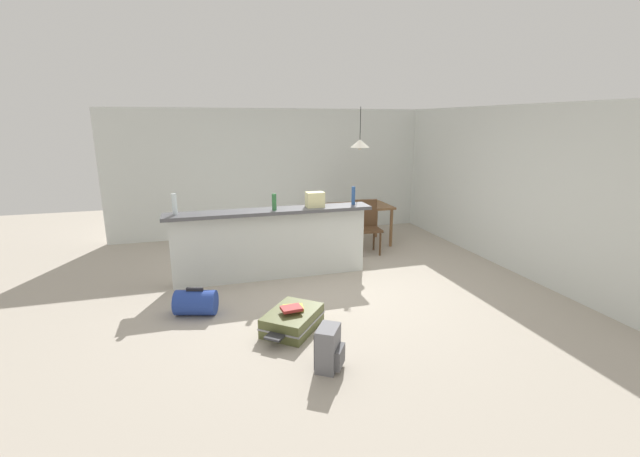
# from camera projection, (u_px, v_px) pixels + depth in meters

# --- Properties ---
(ground_plane) EXTENTS (13.00, 13.00, 0.05)m
(ground_plane) POSITION_uv_depth(u_px,v_px,m) (321.00, 286.00, 6.03)
(ground_plane) COLOR #ADA393
(wall_back) EXTENTS (6.60, 0.10, 2.50)m
(wall_back) POSITION_uv_depth(u_px,v_px,m) (278.00, 172.00, 8.55)
(wall_back) COLOR silver
(wall_back) RESTS_ON ground_plane
(wall_right) EXTENTS (0.10, 6.00, 2.50)m
(wall_right) POSITION_uv_depth(u_px,v_px,m) (496.00, 185.00, 6.82)
(wall_right) COLOR silver
(wall_right) RESTS_ON ground_plane
(partition_half_wall) EXTENTS (2.80, 0.20, 0.98)m
(partition_half_wall) POSITION_uv_depth(u_px,v_px,m) (272.00, 246.00, 6.16)
(partition_half_wall) COLOR silver
(partition_half_wall) RESTS_ON ground_plane
(bar_countertop) EXTENTS (2.96, 0.40, 0.05)m
(bar_countertop) POSITION_uv_depth(u_px,v_px,m) (271.00, 211.00, 6.03)
(bar_countertop) COLOR #4C4C51
(bar_countertop) RESTS_ON partition_half_wall
(bottle_clear) EXTENTS (0.07, 0.07, 0.28)m
(bottle_clear) POSITION_uv_depth(u_px,v_px,m) (174.00, 204.00, 5.67)
(bottle_clear) COLOR silver
(bottle_clear) RESTS_ON bar_countertop
(bottle_green) EXTENTS (0.06, 0.06, 0.23)m
(bottle_green) POSITION_uv_depth(u_px,v_px,m) (274.00, 202.00, 5.95)
(bottle_green) COLOR #2D6B38
(bottle_green) RESTS_ON bar_countertop
(bottle_blue) EXTENTS (0.06, 0.06, 0.27)m
(bottle_blue) POSITION_uv_depth(u_px,v_px,m) (353.00, 196.00, 6.36)
(bottle_blue) COLOR #284C89
(bottle_blue) RESTS_ON bar_countertop
(grocery_bag) EXTENTS (0.26, 0.18, 0.22)m
(grocery_bag) POSITION_uv_depth(u_px,v_px,m) (315.00, 200.00, 6.18)
(grocery_bag) COLOR beige
(grocery_bag) RESTS_ON bar_countertop
(dining_table) EXTENTS (1.10, 0.80, 0.74)m
(dining_table) POSITION_uv_depth(u_px,v_px,m) (360.00, 210.00, 7.87)
(dining_table) COLOR brown
(dining_table) RESTS_ON ground_plane
(dining_chair_near_partition) EXTENTS (0.43, 0.43, 0.93)m
(dining_chair_near_partition) POSITION_uv_depth(u_px,v_px,m) (367.00, 224.00, 7.38)
(dining_chair_near_partition) COLOR #4C331E
(dining_chair_near_partition) RESTS_ON ground_plane
(pendant_lamp) EXTENTS (0.34, 0.34, 0.74)m
(pendant_lamp) POSITION_uv_depth(u_px,v_px,m) (360.00, 143.00, 7.46)
(pendant_lamp) COLOR black
(suitcase_flat_olive) EXTENTS (0.82, 0.85, 0.22)m
(suitcase_flat_olive) POSITION_uv_depth(u_px,v_px,m) (292.00, 320.00, 4.70)
(suitcase_flat_olive) COLOR #51562D
(suitcase_flat_olive) RESTS_ON ground_plane
(backpack_grey) EXTENTS (0.33, 0.33, 0.42)m
(backpack_grey) POSITION_uv_depth(u_px,v_px,m) (329.00, 349.00, 3.93)
(backpack_grey) COLOR slate
(backpack_grey) RESTS_ON ground_plane
(duffel_bag_blue) EXTENTS (0.55, 0.42, 0.34)m
(duffel_bag_blue) POSITION_uv_depth(u_px,v_px,m) (196.00, 303.00, 5.06)
(duffel_bag_blue) COLOR #233D93
(duffel_bag_blue) RESTS_ON ground_plane
(book_stack) EXTENTS (0.27, 0.26, 0.07)m
(book_stack) POSITION_uv_depth(u_px,v_px,m) (292.00, 308.00, 4.66)
(book_stack) COLOR gold
(book_stack) RESTS_ON suitcase_flat_olive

